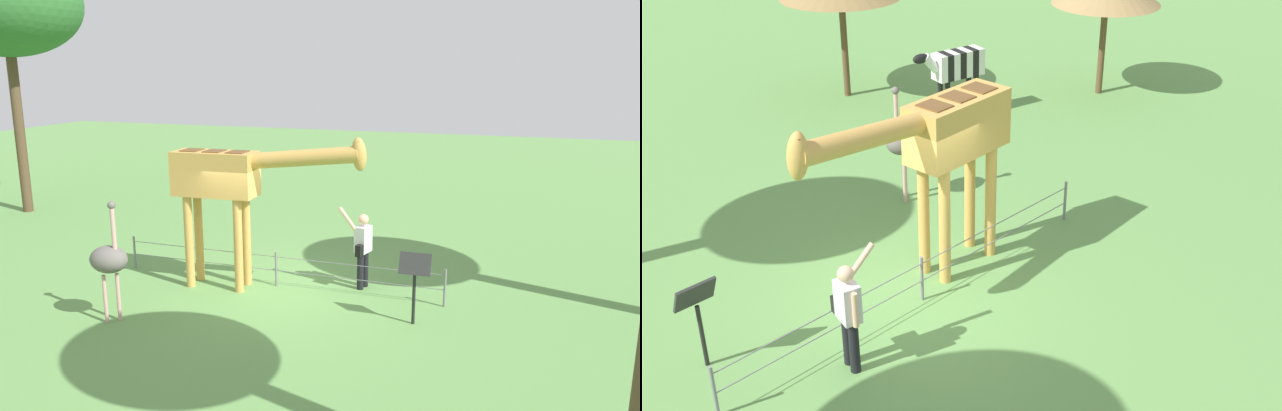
{
  "view_description": "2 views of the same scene",
  "coord_description": "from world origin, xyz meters",
  "views": [
    {
      "loc": [
        4.77,
        -10.96,
        4.55
      ],
      "look_at": [
        0.68,
        0.97,
        1.6
      ],
      "focal_mm": 33.94,
      "sensor_mm": 36.0,
      "label": 1
    },
    {
      "loc": [
        6.97,
        7.64,
        6.99
      ],
      "look_at": [
        -0.41,
        0.56,
        1.62
      ],
      "focal_mm": 45.65,
      "sensor_mm": 36.0,
      "label": 2
    }
  ],
  "objects": [
    {
      "name": "ostrich",
      "position": [
        -2.08,
        -2.52,
        1.18
      ],
      "size": [
        0.7,
        0.56,
        2.25
      ],
      "color": "#CC9E93",
      "rests_on": "ground_plane"
    },
    {
      "name": "visitor",
      "position": [
        1.74,
        0.58,
        0.9
      ],
      "size": [
        0.69,
        0.59,
        1.71
      ],
      "color": "black",
      "rests_on": "ground_plane"
    },
    {
      "name": "tree_west",
      "position": [
        -10.06,
        3.68,
        6.26
      ],
      "size": [
        4.38,
        4.38,
        7.82
      ],
      "color": "brown",
      "rests_on": "ground_plane"
    },
    {
      "name": "giraffe",
      "position": [
        -0.79,
        -0.22,
        2.25
      ],
      "size": [
        4.01,
        0.79,
        3.24
      ],
      "color": "gold",
      "rests_on": "ground_plane"
    },
    {
      "name": "info_sign",
      "position": [
        3.08,
        -0.85,
        0.95
      ],
      "size": [
        0.56,
        0.21,
        1.32
      ],
      "color": "black",
      "rests_on": "ground_plane"
    },
    {
      "name": "ground_plane",
      "position": [
        0.0,
        0.0,
        0.0
      ],
      "size": [
        60.0,
        60.0,
        0.0
      ],
      "primitive_type": "plane",
      "color": "#60934C"
    },
    {
      "name": "wire_fence",
      "position": [
        0.0,
        0.12,
        0.4
      ],
      "size": [
        7.05,
        0.05,
        0.75
      ],
      "color": "slate",
      "rests_on": "ground_plane"
    }
  ]
}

